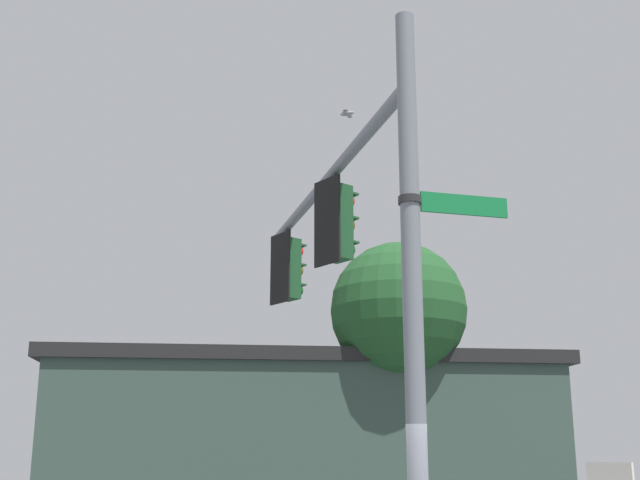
{
  "coord_description": "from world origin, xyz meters",
  "views": [
    {
      "loc": [
        5.94,
        -5.82,
        2.19
      ],
      "look_at": [
        -3.35,
        1.41,
        5.29
      ],
      "focal_mm": 46.32,
      "sensor_mm": 36.0,
      "label": 1
    }
  ],
  "objects_px": {
    "street_name_sign": "(442,203)",
    "bird_flying": "(347,113)",
    "traffic_light_nearest_pole": "(338,223)",
    "traffic_light_mid_inner": "(289,269)"
  },
  "relations": [
    {
      "from": "traffic_light_nearest_pole",
      "to": "traffic_light_mid_inner",
      "type": "height_order",
      "value": "same"
    },
    {
      "from": "traffic_light_mid_inner",
      "to": "street_name_sign",
      "type": "relative_size",
      "value": 1.13
    },
    {
      "from": "street_name_sign",
      "to": "bird_flying",
      "type": "xyz_separation_m",
      "value": [
        -4.39,
        2.38,
        3.17
      ]
    },
    {
      "from": "traffic_light_nearest_pole",
      "to": "traffic_light_mid_inner",
      "type": "bearing_deg",
      "value": 157.1
    },
    {
      "from": "street_name_sign",
      "to": "bird_flying",
      "type": "bearing_deg",
      "value": 151.56
    },
    {
      "from": "street_name_sign",
      "to": "bird_flying",
      "type": "relative_size",
      "value": 3.64
    },
    {
      "from": "street_name_sign",
      "to": "traffic_light_nearest_pole",
      "type": "bearing_deg",
      "value": 164.28
    },
    {
      "from": "traffic_light_nearest_pole",
      "to": "bird_flying",
      "type": "relative_size",
      "value": 4.11
    },
    {
      "from": "traffic_light_nearest_pole",
      "to": "street_name_sign",
      "type": "relative_size",
      "value": 1.13
    },
    {
      "from": "traffic_light_nearest_pole",
      "to": "traffic_light_mid_inner",
      "type": "distance_m",
      "value": 2.99
    }
  ]
}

